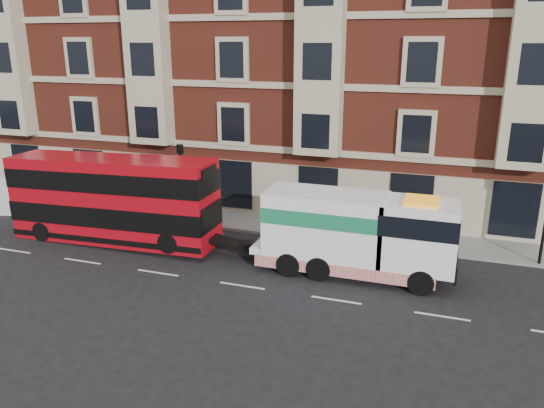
{
  "coord_description": "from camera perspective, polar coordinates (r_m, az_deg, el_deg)",
  "views": [
    {
      "loc": [
        7.67,
        -18.66,
        9.79
      ],
      "look_at": [
        -0.04,
        4.0,
        2.41
      ],
      "focal_mm": 35.0,
      "sensor_mm": 36.0,
      "label": 1
    }
  ],
  "objects": [
    {
      "name": "ground",
      "position": [
        22.43,
        -3.23,
        -8.77
      ],
      "size": [
        120.0,
        120.0,
        0.0
      ],
      "primitive_type": "plane",
      "color": "black",
      "rests_on": "ground"
    },
    {
      "name": "sidewalk",
      "position": [
        28.94,
        2.32,
        -2.49
      ],
      "size": [
        90.0,
        3.0,
        0.15
      ],
      "primitive_type": "cube",
      "color": "slate",
      "rests_on": "ground"
    },
    {
      "name": "victorian_terrace",
      "position": [
        34.41,
        7.1,
        17.48
      ],
      "size": [
        45.0,
        12.0,
        20.4
      ],
      "color": "maroon",
      "rests_on": "ground"
    },
    {
      "name": "box_van",
      "position": [
        35.08,
        -26.18,
        1.03
      ],
      "size": [
        4.64,
        2.75,
        2.26
      ],
      "rotation": [
        0.0,
        0.0,
        0.25
      ],
      "color": "silver",
      "rests_on": "ground"
    },
    {
      "name": "tow_truck",
      "position": [
        23.03,
        8.7,
        -3.09
      ],
      "size": [
        8.61,
        2.55,
        3.59
      ],
      "color": "white",
      "rests_on": "ground"
    },
    {
      "name": "lamp_post_west",
      "position": [
        29.25,
        -9.72,
        2.82
      ],
      "size": [
        0.35,
        0.15,
        4.35
      ],
      "color": "black",
      "rests_on": "sidewalk"
    },
    {
      "name": "pedestrian",
      "position": [
        33.0,
        -19.25,
        0.86
      ],
      "size": [
        0.68,
        0.45,
        1.86
      ],
      "primitive_type": "imported",
      "rotation": [
        0.0,
        0.0,
        -0.01
      ],
      "color": "#1A2335",
      "rests_on": "sidewalk"
    },
    {
      "name": "double_decker_bus",
      "position": [
        27.5,
        -16.77,
        0.6
      ],
      "size": [
        10.76,
        2.47,
        4.35
      ],
      "color": "#B10914",
      "rests_on": "ground"
    }
  ]
}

